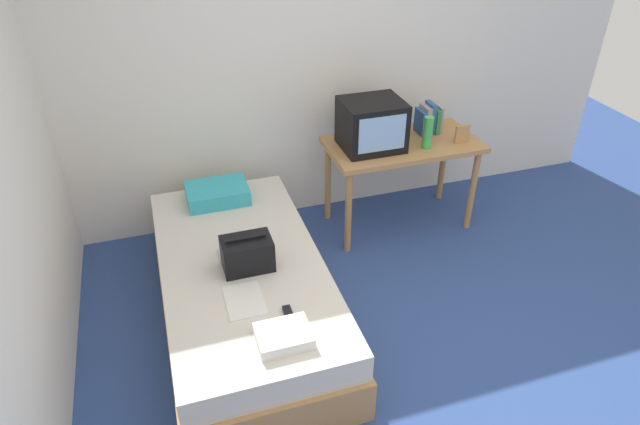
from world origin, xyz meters
TOP-DOWN VIEW (x-y plane):
  - ground_plane at (0.00, 0.00)m, footprint 8.00×8.00m
  - wall_back at (0.00, 2.00)m, footprint 5.20×0.10m
  - bed at (-0.89, 0.78)m, footprint 1.00×2.00m
  - desk at (0.51, 1.50)m, footprint 1.16×0.60m
  - tv at (0.25, 1.50)m, footprint 0.44×0.39m
  - water_bottle at (0.64, 1.36)m, footprint 0.07×0.07m
  - book_row at (0.77, 1.61)m, footprint 0.18×0.17m
  - picture_frame at (0.93, 1.36)m, footprint 0.11×0.02m
  - pillow at (-0.91, 1.53)m, footprint 0.43×0.31m
  - handbag at (-0.86, 0.71)m, footprint 0.30×0.20m
  - magazine at (-0.94, 0.41)m, footprint 0.21×0.29m
  - remote_dark at (-0.74, 0.21)m, footprint 0.04×0.16m
  - remote_silver at (-1.00, 0.85)m, footprint 0.04×0.14m
  - folded_towel at (-0.81, 0.06)m, footprint 0.28×0.22m

SIDE VIEW (x-z plane):
  - ground_plane at x=0.00m, z-range 0.00..0.00m
  - bed at x=-0.89m, z-range 0.00..0.46m
  - magazine at x=-0.94m, z-range 0.46..0.47m
  - remote_dark at x=-0.74m, z-range 0.46..0.49m
  - remote_silver at x=-1.00m, z-range 0.46..0.49m
  - folded_towel at x=-0.81m, z-range 0.46..0.53m
  - pillow at x=-0.91m, z-range 0.46..0.58m
  - handbag at x=-0.86m, z-range 0.45..0.68m
  - desk at x=0.51m, z-range 0.27..1.00m
  - picture_frame at x=0.93m, z-range 0.73..0.87m
  - book_row at x=0.77m, z-range 0.72..0.96m
  - water_bottle at x=0.64m, z-range 0.73..0.97m
  - tv at x=0.25m, z-range 0.73..1.09m
  - wall_back at x=0.00m, z-range 0.00..2.60m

